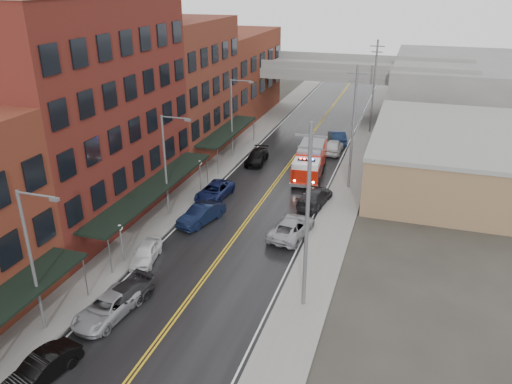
% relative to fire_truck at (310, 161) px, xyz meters
% --- Properties ---
extents(road, '(11.00, 160.00, 0.02)m').
position_rel_fire_truck_xyz_m(road, '(-2.82, -7.15, -1.66)').
color(road, black).
rests_on(road, ground).
extents(sidewalk_left, '(3.00, 160.00, 0.15)m').
position_rel_fire_truck_xyz_m(sidewalk_left, '(-10.12, -7.15, -1.59)').
color(sidewalk_left, slate).
rests_on(sidewalk_left, ground).
extents(sidewalk_right, '(3.00, 160.00, 0.15)m').
position_rel_fire_truck_xyz_m(sidewalk_right, '(4.48, -7.15, -1.59)').
color(sidewalk_right, slate).
rests_on(sidewalk_right, ground).
extents(curb_left, '(0.30, 160.00, 0.15)m').
position_rel_fire_truck_xyz_m(curb_left, '(-8.47, -7.15, -1.59)').
color(curb_left, gray).
rests_on(curb_left, ground).
extents(curb_right, '(0.30, 160.00, 0.15)m').
position_rel_fire_truck_xyz_m(curb_right, '(2.83, -7.15, -1.59)').
color(curb_right, gray).
rests_on(curb_right, ground).
extents(brick_building_b, '(9.00, 20.00, 18.00)m').
position_rel_fire_truck_xyz_m(brick_building_b, '(-16.12, -14.15, 7.33)').
color(brick_building_b, maroon).
rests_on(brick_building_b, ground).
extents(brick_building_c, '(9.00, 15.00, 15.00)m').
position_rel_fire_truck_xyz_m(brick_building_c, '(-16.12, 3.35, 5.83)').
color(brick_building_c, maroon).
rests_on(brick_building_c, ground).
extents(brick_building_far, '(9.00, 20.00, 12.00)m').
position_rel_fire_truck_xyz_m(brick_building_far, '(-16.12, 20.85, 4.33)').
color(brick_building_far, maroon).
rests_on(brick_building_far, ground).
extents(tan_building, '(14.00, 22.00, 5.00)m').
position_rel_fire_truck_xyz_m(tan_building, '(13.18, 2.85, 0.83)').
color(tan_building, '#93714F').
rests_on(tan_building, ground).
extents(right_far_block, '(18.00, 30.00, 8.00)m').
position_rel_fire_truck_xyz_m(right_far_block, '(15.18, 32.85, 2.33)').
color(right_far_block, slate).
rests_on(right_far_block, ground).
extents(awning_1, '(2.60, 18.00, 3.09)m').
position_rel_fire_truck_xyz_m(awning_1, '(-10.31, -14.15, 1.32)').
color(awning_1, black).
rests_on(awning_1, ground).
extents(awning_2, '(2.60, 13.00, 3.09)m').
position_rel_fire_truck_xyz_m(awning_2, '(-10.31, 3.35, 1.32)').
color(awning_2, black).
rests_on(awning_2, ground).
extents(globe_lamp_1, '(0.44, 0.44, 3.12)m').
position_rel_fire_truck_xyz_m(globe_lamp_1, '(-9.22, -21.15, 0.65)').
color(globe_lamp_1, '#59595B').
rests_on(globe_lamp_1, ground).
extents(globe_lamp_2, '(0.44, 0.44, 3.12)m').
position_rel_fire_truck_xyz_m(globe_lamp_2, '(-9.22, -7.15, 0.65)').
color(globe_lamp_2, '#59595B').
rests_on(globe_lamp_2, ground).
extents(street_lamp_0, '(2.64, 0.22, 9.00)m').
position_rel_fire_truck_xyz_m(street_lamp_0, '(-9.37, -29.15, 3.52)').
color(street_lamp_0, '#59595B').
rests_on(street_lamp_0, ground).
extents(street_lamp_1, '(2.64, 0.22, 9.00)m').
position_rel_fire_truck_xyz_m(street_lamp_1, '(-9.37, -13.15, 3.52)').
color(street_lamp_1, '#59595B').
rests_on(street_lamp_1, ground).
extents(street_lamp_2, '(2.64, 0.22, 9.00)m').
position_rel_fire_truck_xyz_m(street_lamp_2, '(-9.37, 2.85, 3.52)').
color(street_lamp_2, '#59595B').
rests_on(street_lamp_2, ground).
extents(utility_pole_0, '(1.80, 0.24, 12.00)m').
position_rel_fire_truck_xyz_m(utility_pole_0, '(4.38, -22.15, 4.64)').
color(utility_pole_0, '#59595B').
rests_on(utility_pole_0, ground).
extents(utility_pole_1, '(1.80, 0.24, 12.00)m').
position_rel_fire_truck_xyz_m(utility_pole_1, '(4.38, -2.15, 4.64)').
color(utility_pole_1, '#59595B').
rests_on(utility_pole_1, ground).
extents(utility_pole_2, '(1.80, 0.24, 12.00)m').
position_rel_fire_truck_xyz_m(utility_pole_2, '(4.38, 17.85, 4.64)').
color(utility_pole_2, '#59595B').
rests_on(utility_pole_2, ground).
extents(overpass, '(40.00, 10.00, 7.50)m').
position_rel_fire_truck_xyz_m(overpass, '(-2.82, 24.85, 4.32)').
color(overpass, slate).
rests_on(overpass, ground).
extents(fire_truck, '(3.91, 8.61, 3.07)m').
position_rel_fire_truck_xyz_m(fire_truck, '(0.00, 0.00, 0.00)').
color(fire_truck, '#A61507').
rests_on(fire_truck, ground).
extents(parked_car_left_1, '(2.35, 4.48, 1.41)m').
position_rel_fire_truck_xyz_m(parked_car_left_1, '(-7.05, -32.45, -0.96)').
color(parked_car_left_1, black).
rests_on(parked_car_left_1, ground).
extents(parked_car_left_2, '(2.79, 5.13, 1.36)m').
position_rel_fire_truck_xyz_m(parked_car_left_2, '(-6.76, -26.95, -0.98)').
color(parked_car_left_2, '#97999E').
rests_on(parked_car_left_2, ground).
extents(parked_car_left_3, '(2.85, 5.06, 1.38)m').
position_rel_fire_truck_xyz_m(parked_car_left_3, '(-6.45, -25.85, -0.97)').
color(parked_car_left_3, '#252427').
rests_on(parked_car_left_3, ground).
extents(parked_car_left_4, '(2.30, 4.16, 1.34)m').
position_rel_fire_truck_xyz_m(parked_car_left_4, '(-7.82, -20.35, -1.00)').
color(parked_car_left_4, white).
rests_on(parked_car_left_4, ground).
extents(parked_car_left_5, '(2.93, 5.06, 1.58)m').
position_rel_fire_truck_xyz_m(parked_car_left_5, '(-6.42, -13.42, -0.88)').
color(parked_car_left_5, black).
rests_on(parked_car_left_5, ground).
extents(parked_car_left_6, '(2.66, 5.19, 1.40)m').
position_rel_fire_truck_xyz_m(parked_car_left_6, '(-7.29, -8.35, -0.96)').
color(parked_car_left_6, '#131C4A').
rests_on(parked_car_left_6, ground).
extents(parked_car_left_7, '(2.23, 4.93, 1.40)m').
position_rel_fire_truck_xyz_m(parked_car_left_7, '(-6.42, 2.05, -0.97)').
color(parked_car_left_7, black).
rests_on(parked_car_left_7, ground).
extents(parked_car_right_0, '(3.28, 5.74, 1.51)m').
position_rel_fire_truck_xyz_m(parked_car_right_0, '(1.41, -13.35, -0.91)').
color(parked_car_right_0, '#979A9F').
rests_on(parked_car_right_0, ground).
extents(parked_car_right_1, '(2.85, 5.48, 1.52)m').
position_rel_fire_truck_xyz_m(parked_car_right_1, '(1.97, -6.88, -0.91)').
color(parked_car_right_1, '#232326').
rests_on(parked_car_right_1, ground).
extents(parked_car_right_2, '(1.93, 4.77, 1.62)m').
position_rel_fire_truck_xyz_m(parked_car_right_2, '(1.18, 8.14, -0.86)').
color(parked_car_right_2, silver).
rests_on(parked_car_right_2, ground).
extents(parked_car_right_3, '(3.14, 5.26, 1.64)m').
position_rel_fire_truck_xyz_m(parked_car_right_3, '(0.96, 11.93, -0.85)').
color(parked_car_right_3, black).
rests_on(parked_car_right_3, ground).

